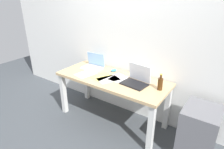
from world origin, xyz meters
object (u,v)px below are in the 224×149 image
computer_mouse (114,70)px  filing_cabinet (198,132)px  laptop_left (93,65)px  beer_bottle (160,84)px  desk (112,84)px  laptop_right (136,80)px

computer_mouse → filing_cabinet: computer_mouse is taller
laptop_left → beer_bottle: (1.19, -0.10, 0.04)m
filing_cabinet → computer_mouse: bearing=171.7°
computer_mouse → filing_cabinet: 1.44m
laptop_left → beer_bottle: laptop_left is taller
desk → computer_mouse: computer_mouse is taller
beer_bottle → computer_mouse: 0.84m
computer_mouse → beer_bottle: bearing=9.6°
desk → filing_cabinet: (1.26, 0.01, -0.29)m
filing_cabinet → laptop_left: bearing=175.5°
laptop_right → computer_mouse: 0.53m
desk → beer_bottle: size_ratio=7.70×
computer_mouse → laptop_left: bearing=-149.1°
laptop_left → filing_cabinet: size_ratio=0.51×
laptop_left → laptop_right: bearing=-8.0°
filing_cabinet → desk: bearing=-179.5°
desk → filing_cabinet: bearing=0.5°
computer_mouse → desk: bearing=-41.0°
desk → beer_bottle: 0.74m
laptop_left → filing_cabinet: (1.73, -0.14, -0.45)m
desk → computer_mouse: size_ratio=16.58×
desk → filing_cabinet: 1.29m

